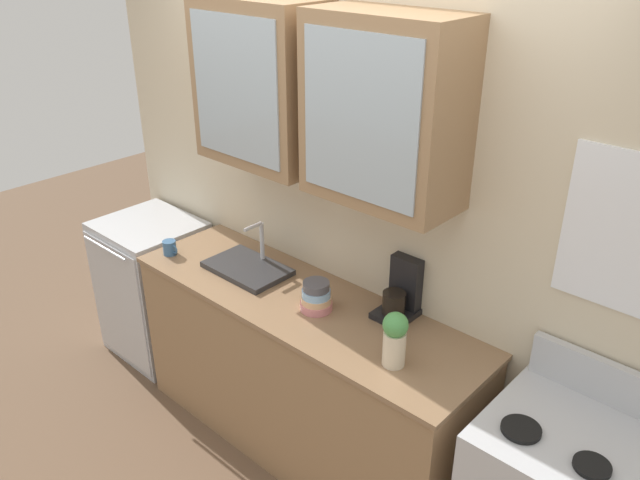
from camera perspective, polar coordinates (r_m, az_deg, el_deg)
ground_plane at (r=3.77m, az=-1.53°, el=-17.52°), size 10.00×10.00×0.00m
back_wall_unit at (r=3.11m, az=1.94°, el=6.28°), size 3.50×0.44×2.80m
counter at (r=3.46m, az=-1.63°, el=-11.94°), size 1.99×0.61×0.93m
sink_faucet at (r=3.46m, az=-6.47°, el=-2.40°), size 0.45×0.29×0.25m
bowl_stack at (r=3.08m, az=-0.34°, el=-5.11°), size 0.16×0.16×0.15m
vase at (r=2.70m, az=6.70°, el=-8.67°), size 0.11×0.11×0.25m
cup_near_sink at (r=3.69m, az=-13.28°, el=-0.67°), size 0.11×0.08×0.08m
dishwasher at (r=4.34m, az=-14.55°, el=-4.14°), size 0.60×0.59×0.93m
coffee_maker at (r=3.05m, az=7.19°, el=-4.87°), size 0.17×0.20×0.29m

